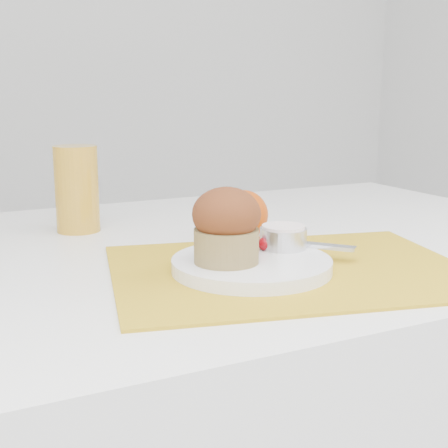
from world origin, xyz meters
name	(u,v)px	position (x,y,z in m)	size (l,w,h in m)	color
placemat	(290,269)	(-0.01, -0.13, 0.75)	(0.46, 0.34, 0.00)	gold
plate	(252,265)	(-0.06, -0.12, 0.76)	(0.20, 0.20, 0.02)	white
ramekin	(283,238)	(0.01, -0.09, 0.78)	(0.06, 0.06, 0.03)	silver
cream	(283,228)	(0.01, -0.09, 0.80)	(0.06, 0.06, 0.01)	white
raspberry_near	(250,243)	(-0.04, -0.08, 0.78)	(0.02, 0.02, 0.02)	#4E020F
raspberry_far	(265,244)	(-0.02, -0.09, 0.78)	(0.02, 0.02, 0.02)	#630207
butter_knife	(281,242)	(0.02, -0.07, 0.77)	(0.21, 0.02, 0.01)	silver
orange	(243,215)	(0.02, 0.05, 0.79)	(0.08, 0.08, 0.08)	#C14506
juice_glass	(77,189)	(-0.20, 0.22, 0.82)	(0.07, 0.07, 0.14)	gold
muffin	(226,226)	(-0.09, -0.12, 0.82)	(0.10, 0.10, 0.09)	olive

